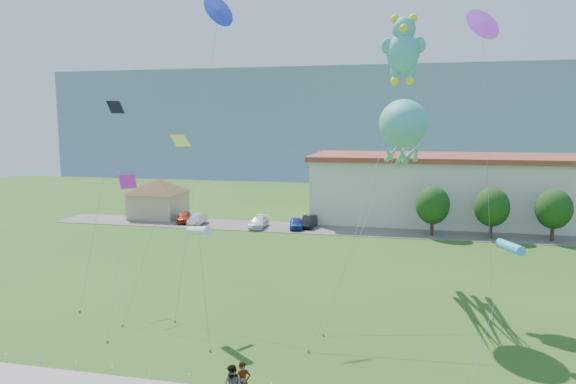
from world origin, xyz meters
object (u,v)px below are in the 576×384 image
(parked_car_red, at_px, (184,217))
(parked_car_black, at_px, (309,221))
(pedestrian_left, at_px, (243,382))
(octopus_kite, at_px, (403,136))
(pavilion, at_px, (158,194))
(parked_car_white, at_px, (258,222))
(warehouse, at_px, (566,191))
(teddy_bear_kite, at_px, (403,48))
(parked_car_blue, at_px, (296,223))
(parked_car_silver, at_px, (197,219))

(parked_car_red, relative_size, parked_car_black, 0.95)
(pedestrian_left, height_order, octopus_kite, octopus_kite)
(parked_car_black, bearing_deg, pedestrian_left, -81.07)
(pedestrian_left, bearing_deg, octopus_kite, 39.78)
(pavilion, bearing_deg, parked_car_white, -15.05)
(warehouse, bearing_deg, teddy_bear_kite, -125.21)
(pedestrian_left, xyz_separation_m, parked_car_red, (-19.28, 37.71, -0.29))
(parked_car_blue, xyz_separation_m, octopus_kite, (11.62, -22.33, 10.62))
(pavilion, xyz_separation_m, warehouse, (50.00, 6.00, 1.10))
(parked_car_red, relative_size, parked_car_silver, 1.01)
(parked_car_black, distance_m, teddy_bear_kite, 27.62)
(parked_car_blue, height_order, teddy_bear_kite, teddy_bear_kite)
(pedestrian_left, xyz_separation_m, teddy_bear_kite, (6.38, 18.70, 16.48))
(parked_car_silver, bearing_deg, octopus_kite, -45.44)
(parked_car_white, xyz_separation_m, teddy_bear_kite, (15.88, -17.87, 16.82))
(parked_car_blue, bearing_deg, parked_car_black, 32.07)
(teddy_bear_kite, bearing_deg, octopus_kite, -88.01)
(pedestrian_left, distance_m, parked_car_blue, 37.27)
(pavilion, xyz_separation_m, parked_car_black, (20.21, -2.33, -2.29))
(pedestrian_left, relative_size, parked_car_red, 0.47)
(parked_car_blue, xyz_separation_m, teddy_bear_kite, (11.48, -18.22, 16.81))
(parked_car_silver, height_order, parked_car_white, parked_car_silver)
(parked_car_red, height_order, teddy_bear_kite, teddy_bear_kite)
(pedestrian_left, height_order, parked_car_black, pedestrian_left)
(warehouse, height_order, parked_car_silver, warehouse)
(pavilion, bearing_deg, pedestrian_left, -59.32)
(parked_car_white, xyz_separation_m, parked_car_blue, (4.40, 0.35, 0.01))
(parked_car_white, relative_size, octopus_kite, 0.28)
(warehouse, relative_size, parked_car_black, 15.00)
(parked_car_white, height_order, parked_car_black, parked_car_black)
(parked_car_white, relative_size, teddy_bear_kite, 0.21)
(teddy_bear_kite, bearing_deg, parked_car_red, 143.46)
(pedestrian_left, bearing_deg, parked_car_silver, 88.90)
(parked_car_black, relative_size, teddy_bear_kite, 0.20)
(pedestrian_left, bearing_deg, pavilion, 94.57)
(parked_car_red, bearing_deg, octopus_kite, -60.21)
(warehouse, distance_m, parked_car_black, 31.12)
(warehouse, bearing_deg, parked_car_silver, -167.22)
(pedestrian_left, relative_size, parked_car_white, 0.43)
(parked_car_black, height_order, octopus_kite, octopus_kite)
(pavilion, xyz_separation_m, teddy_bear_kite, (30.40, -21.78, 14.48))
(pavilion, xyz_separation_m, parked_car_red, (4.74, -2.76, -2.30))
(parked_car_silver, bearing_deg, teddy_bear_kite, -39.80)
(pavilion, height_order, parked_car_red, pavilion)
(teddy_bear_kite, bearing_deg, pedestrian_left, -108.86)
(parked_car_red, distance_m, octopus_kite, 36.23)
(parked_car_white, xyz_separation_m, parked_car_black, (5.69, 1.57, 0.05))
(warehouse, distance_m, pedestrian_left, 53.34)
(pavilion, height_order, octopus_kite, octopus_kite)
(pedestrian_left, xyz_separation_m, parked_car_silver, (-17.12, 36.69, -0.32))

